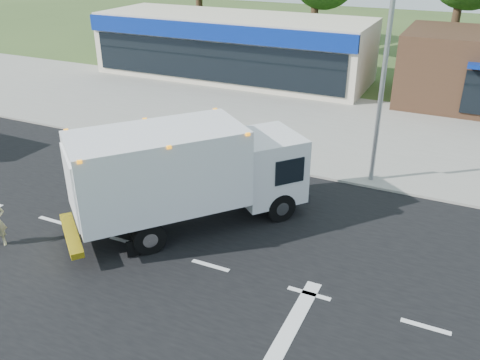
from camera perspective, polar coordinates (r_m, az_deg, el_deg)
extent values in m
plane|color=#385123|center=(15.01, -3.32, -9.61)|extent=(120.00, 120.00, 0.00)
cube|color=black|center=(15.01, -3.32, -9.60)|extent=(60.00, 14.00, 0.02)
cube|color=gray|center=(21.60, 7.02, 2.09)|extent=(60.00, 2.40, 0.12)
cube|color=gray|center=(26.83, 11.05, 6.49)|extent=(60.00, 9.00, 0.02)
cube|color=silver|center=(18.24, -20.21, -4.32)|extent=(1.20, 0.15, 0.01)
cube|color=silver|center=(16.43, -12.64, -6.76)|extent=(1.20, 0.15, 0.01)
cube|color=silver|center=(15.00, -3.32, -9.56)|extent=(1.20, 0.15, 0.01)
cube|color=silver|center=(14.08, 7.76, -12.51)|extent=(1.20, 0.15, 0.01)
cube|color=silver|center=(13.76, 20.13, -15.20)|extent=(1.20, 0.15, 0.01)
cube|color=black|center=(16.45, -8.74, -3.44)|extent=(4.18, 4.68, 0.37)
cube|color=silver|center=(17.26, 2.95, 1.63)|extent=(3.07, 3.06, 2.20)
cube|color=black|center=(17.63, 5.84, 2.80)|extent=(1.62, 1.40, 0.94)
cube|color=white|center=(15.79, -9.10, 1.20)|extent=(5.30, 5.63, 2.46)
cube|color=silver|center=(15.42, -18.52, -0.73)|extent=(1.64, 1.40, 1.99)
cube|color=yellow|center=(16.14, -18.40, -5.85)|extent=(2.16, 1.90, 0.19)
cube|color=orange|center=(15.33, -9.41, 5.30)|extent=(5.20, 5.49, 0.08)
cylinder|color=black|center=(18.56, 1.61, -0.35)|extent=(0.89, 0.97, 1.01)
cylinder|color=black|center=(17.01, 4.56, -3.05)|extent=(0.89, 0.97, 1.01)
cylinder|color=black|center=(17.31, -12.01, -3.02)|extent=(0.89, 0.97, 1.01)
cylinder|color=black|center=(15.54, -10.17, -6.45)|extent=(0.89, 0.97, 1.01)
cube|color=beige|center=(34.78, -0.81, 14.77)|extent=(18.00, 6.00, 4.00)
cube|color=navy|center=(31.86, -3.33, 16.26)|extent=(18.00, 0.30, 1.00)
cube|color=black|center=(32.21, -3.24, 13.11)|extent=(17.00, 0.12, 2.40)
cylinder|color=gray|center=(19.10, 15.75, 10.67)|extent=(0.18, 0.18, 8.00)
cylinder|color=#332114|center=(44.76, -4.62, 19.36)|extent=(0.56, 0.56, 7.35)
cylinder|color=#332114|center=(40.83, 8.37, 18.21)|extent=(0.56, 0.56, 6.86)
cylinder|color=#332114|center=(39.02, 23.18, 16.89)|extent=(0.56, 0.56, 7.84)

